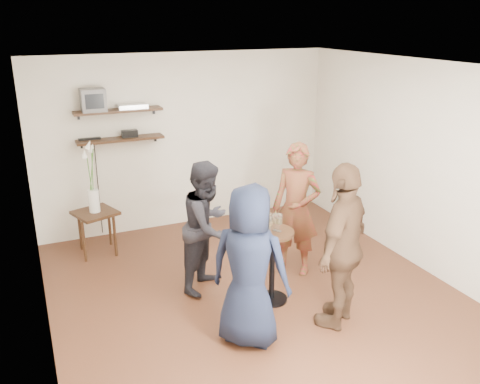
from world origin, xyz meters
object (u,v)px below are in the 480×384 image
radio (130,134)px  person_brown (343,246)px  person_dark (208,226)px  side_table (96,218)px  crt_monitor (93,100)px  person_navy (249,267)px  dvd_deck (132,106)px  drinks_table (272,256)px  person_plaid (296,209)px

radio → person_brown: 3.54m
person_dark → side_table: bearing=83.9°
crt_monitor → radio: (0.46, 0.00, -0.50)m
person_dark → person_navy: size_ratio=0.95×
dvd_deck → drinks_table: size_ratio=0.47×
dvd_deck → side_table: size_ratio=0.62×
crt_monitor → person_plaid: bearing=-43.9°
person_dark → dvd_deck: bearing=59.1°
person_dark → person_navy: (-0.01, -1.18, 0.04)m
drinks_table → person_brown: size_ratio=0.49×
person_plaid → radio: bearing=176.9°
person_plaid → person_dark: (-1.14, 0.06, -0.05)m
radio → person_dark: bearing=-76.8°
radio → person_dark: 2.09m
side_table → person_dark: size_ratio=0.41×
drinks_table → person_brown: 0.87m
crt_monitor → person_brown: size_ratio=0.18×
crt_monitor → person_plaid: 3.07m
crt_monitor → radio: 0.68m
radio → drinks_table: size_ratio=0.26×
crt_monitor → person_plaid: (2.04, -1.97, -1.19)m
crt_monitor → person_brown: (1.90, -3.17, -1.14)m
side_table → person_dark: person_dark is taller
drinks_table → person_plaid: size_ratio=0.52×
person_brown → person_navy: bearing=-38.8°
side_table → person_plaid: 2.70m
person_plaid → person_dark: size_ratio=1.07×
crt_monitor → person_dark: bearing=-64.7°
drinks_table → person_navy: person_navy is taller
radio → person_plaid: bearing=-51.1°
crt_monitor → person_brown: bearing=-59.1°
person_plaid → person_brown: person_brown is taller
side_table → drinks_table: bearing=-51.9°
person_navy → drinks_table: bearing=-90.0°
crt_monitor → person_dark: crt_monitor is taller
crt_monitor → person_brown: crt_monitor is taller
person_navy → person_brown: person_brown is taller
drinks_table → person_brown: (0.45, -0.66, 0.33)m
person_dark → crt_monitor: bearing=73.0°
side_table → person_plaid: (2.21, -1.52, 0.33)m
person_plaid → person_navy: size_ratio=1.01×
radio → person_brown: size_ratio=0.13×
side_table → person_brown: size_ratio=0.36×
dvd_deck → drinks_table: dvd_deck is taller
radio → person_plaid: person_plaid is taller
crt_monitor → dvd_deck: crt_monitor is taller
person_dark → person_navy: person_navy is taller
radio → drinks_table: bearing=-68.5°
drinks_table → person_dark: bearing=132.3°
side_table → person_brown: bearing=-52.8°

